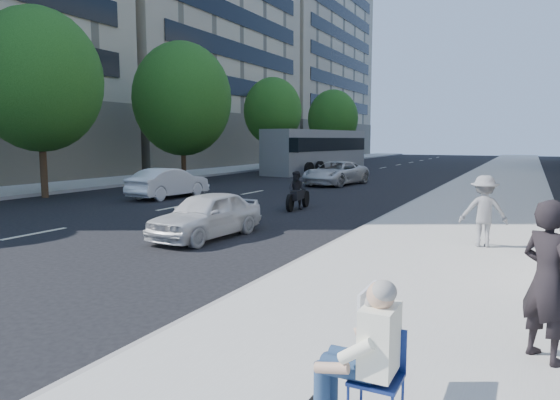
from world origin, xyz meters
The scene contains 16 objects.
ground centered at (0.00, 0.00, 0.00)m, with size 160.00×160.00×0.00m, color black.
near_sidewalk centered at (4.00, 20.00, 0.07)m, with size 5.00×120.00×0.15m, color #AFACA3.
far_sidewalk centered at (-16.75, 20.00, 0.07)m, with size 4.50×120.00×0.15m, color #AFACA3.
far_bldg_north centered at (-30.00, 62.00, 14.00)m, with size 22.00×28.00×28.00m, color #C3B592.
tree_far_b centered at (-13.70, 8.00, 5.13)m, with size 5.40×5.40×8.24m.
tree_far_c centered at (-13.70, 18.00, 5.02)m, with size 6.00×6.00×8.47m.
tree_far_d centered at (-13.70, 30.00, 4.89)m, with size 4.80×4.80×7.65m.
tree_far_e centered at (-13.70, 44.00, 4.78)m, with size 5.40×5.40×7.89m.
seated_protester centered at (4.41, -3.16, 0.87)m, with size 0.83×1.11×1.31m.
jogger centered at (4.67, 5.03, 0.96)m, with size 1.05×0.60×1.62m, color gray.
pedestrian_woman centered at (5.80, -0.98, 1.04)m, with size 0.65×0.43×1.79m, color black.
white_sedan_near centered at (-1.98, 3.69, 0.61)m, with size 1.43×3.56×1.21m, color silver.
white_sedan_mid centered at (-8.75, 10.47, 0.66)m, with size 1.39×3.99×1.31m, color white.
white_sedan_far centered at (-4.35, 19.79, 0.67)m, with size 2.23×4.84×1.34m, color silver.
motorcycle centered at (-2.06, 9.57, 0.64)m, with size 0.76×2.05×1.42m.
bus centered at (-9.53, 29.60, 1.64)m, with size 4.14×12.32×3.30m.
Camera 1 is at (5.56, -7.01, 2.57)m, focal length 32.00 mm.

